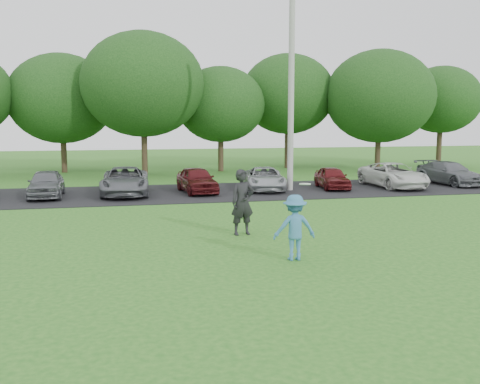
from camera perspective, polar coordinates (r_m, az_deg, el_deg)
The scene contains 7 objects.
ground at distance 12.52m, azimuth 3.48°, elevation -8.04°, with size 100.00×100.00×0.00m, color #24661D.
parking_lot at distance 25.03m, azimuth -4.68°, elevation -0.04°, with size 32.00×6.50×0.03m, color black.
utility_pole at distance 25.65m, azimuth 5.49°, elevation 11.49°, with size 0.28×0.28×10.17m, color #AAA9A5.
frisbee_player at distance 13.05m, azimuth 5.84°, elevation -3.78°, with size 1.07×0.75×1.94m.
camera_bystander at distance 15.77m, azimuth 0.27°, elevation -1.10°, with size 0.78×0.57×1.95m.
parked_cars at distance 25.12m, azimuth -1.50°, elevation 1.39°, with size 28.40×4.79×1.24m.
tree_row at distance 34.71m, azimuth -4.48°, elevation 10.23°, with size 42.39×9.85×8.64m.
Camera 1 is at (-3.32, -11.58, 3.41)m, focal length 40.00 mm.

